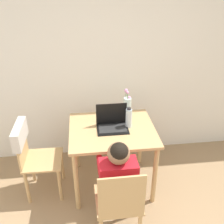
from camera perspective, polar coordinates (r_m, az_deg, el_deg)
wall_back at (r=3.19m, az=-0.33°, el=10.61°), size 6.40×0.05×2.50m
dining_table at (r=2.84m, az=0.03°, el=-5.52°), size 0.91×0.78×0.75m
chair_occupied at (r=2.40m, az=1.56°, el=-19.32°), size 0.40×0.40×0.86m
chair_spare at (r=2.89m, az=-17.52°, el=-7.61°), size 0.44×0.41×0.87m
person_seated at (r=2.33m, az=1.19°, el=-13.86°), size 0.33×0.42×1.04m
laptop at (r=2.78m, az=0.01°, el=-2.26°), size 0.33×0.25×0.25m
flower_vase at (r=2.95m, az=3.34°, el=1.29°), size 0.09×0.09×0.34m
water_bottle at (r=2.76m, az=3.67°, el=-1.28°), size 0.07×0.07×0.23m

